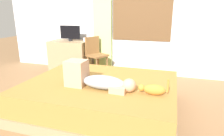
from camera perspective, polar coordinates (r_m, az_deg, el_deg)
The scene contains 10 objects.
ground_plane at distance 2.84m, azimuth -4.69°, elevation -13.54°, with size 16.00×16.00×0.00m, color olive.
back_wall_with_window at distance 4.59m, azimuth 5.76°, elevation 16.55°, with size 6.40×0.14×2.90m.
bed at distance 2.89m, azimuth -3.11°, elevation -8.06°, with size 2.12×1.70×0.45m.
person_lying at distance 2.55m, azimuth -4.57°, elevation -3.26°, with size 0.94×0.29×0.34m.
cat at distance 2.40m, azimuth 11.75°, elevation -6.04°, with size 0.36×0.12×0.21m.
desk at distance 4.82m, azimuth -11.94°, elevation 3.35°, with size 0.90×0.56×0.74m.
tv_monitor at distance 4.72m, azimuth -12.00°, elevation 9.88°, with size 0.48×0.10×0.35m.
cup at distance 4.60m, azimuth -7.92°, elevation 8.15°, with size 0.06×0.06×0.08m, color white.
chair_by_desk at distance 4.44m, azimuth -4.86°, elevation 4.40°, with size 0.51×0.51×0.86m.
curtain_left at distance 4.66m, azimuth -2.80°, elevation 15.40°, with size 0.44×0.06×2.70m, color #ADCC75.
Camera 1 is at (0.96, -2.28, 1.40)m, focal length 31.60 mm.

